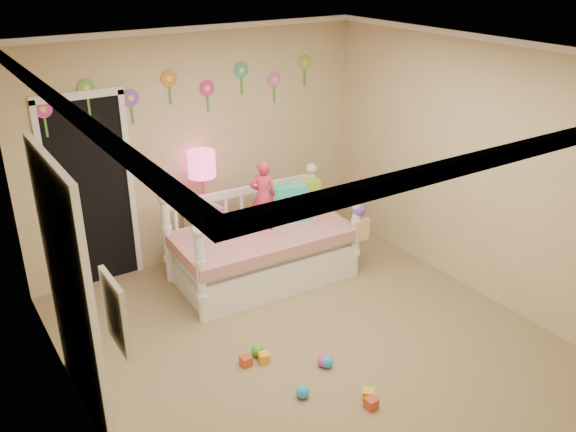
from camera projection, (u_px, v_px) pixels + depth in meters
floor at (314, 346)px, 5.53m from camera, size 4.00×4.50×0.01m
ceiling at (321, 55)px, 4.46m from camera, size 4.00×4.50×0.01m
back_wall at (200, 147)px, 6.72m from camera, size 4.00×0.01×2.60m
left_wall at (71, 283)px, 4.00m from camera, size 0.01×4.50×2.60m
right_wall at (482, 171)px, 5.99m from camera, size 0.01×4.50×2.60m
crown_molding at (321, 59)px, 4.48m from camera, size 4.00×4.50×0.06m
daybed at (262, 235)px, 6.46m from camera, size 1.95×1.10×1.03m
pillow_turquoise at (287, 204)px, 6.57m from camera, size 0.43×0.24×0.41m
pillow_lime at (304, 195)px, 6.87m from camera, size 0.37×0.15×0.35m
child at (263, 196)px, 6.31m from camera, size 0.33×0.27×0.77m
nightstand at (206, 234)px, 6.93m from camera, size 0.42×0.34×0.64m
table_lamp at (202, 171)px, 6.61m from camera, size 0.31×0.31×0.67m
closet_doorway at (91, 192)px, 6.20m from camera, size 0.90×0.04×2.07m
flower_decals at (189, 90)px, 6.40m from camera, size 3.40×0.02×0.50m
mirror_closet at (71, 294)px, 4.35m from camera, size 0.07×1.30×2.10m
wall_picture at (115, 313)px, 3.23m from camera, size 0.05×0.34×0.42m
hanging_bag at (359, 223)px, 6.48m from camera, size 0.20×0.16×0.36m
toy_scatter at (311, 373)px, 5.08m from camera, size 0.82×1.31×0.11m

